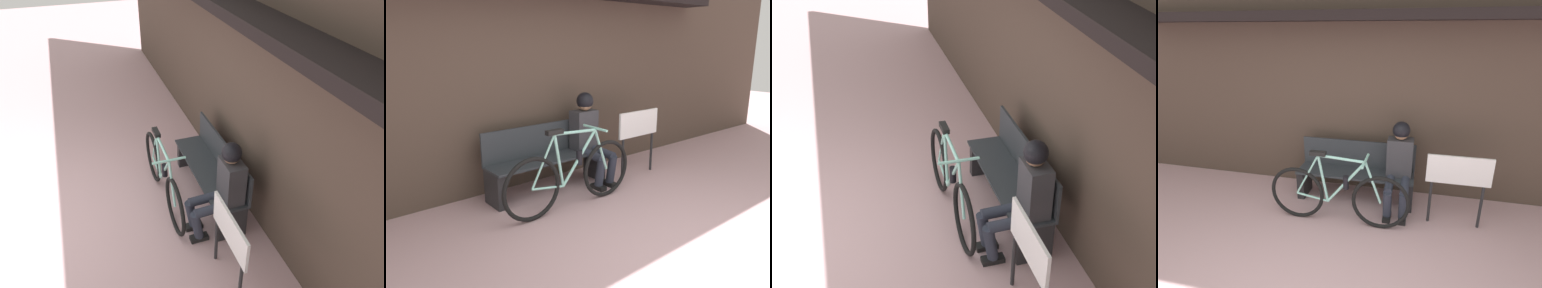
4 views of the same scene
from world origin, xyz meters
TOP-DOWN VIEW (x-y plane):
  - ground_plane at (0.00, 0.00)m, footprint 24.00×24.00m
  - storefront_wall at (0.00, 2.65)m, footprint 12.00×0.56m
  - park_bench_near at (0.04, 2.25)m, footprint 1.65×0.42m
  - bicycle at (-0.05, 1.60)m, footprint 1.79×0.40m
  - person_seated at (0.65, 2.13)m, footprint 0.34×0.64m
  - signboard at (1.38, 1.89)m, footprint 0.76×0.04m

SIDE VIEW (x-z plane):
  - ground_plane at x=0.00m, z-range 0.00..0.00m
  - bicycle at x=-0.05m, z-range -0.09..0.87m
  - park_bench_near at x=0.04m, z-range -0.03..0.82m
  - signboard at x=1.38m, z-range 0.22..1.15m
  - person_seated at x=0.65m, z-range 0.09..1.31m
  - storefront_wall at x=0.00m, z-range 0.06..3.26m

